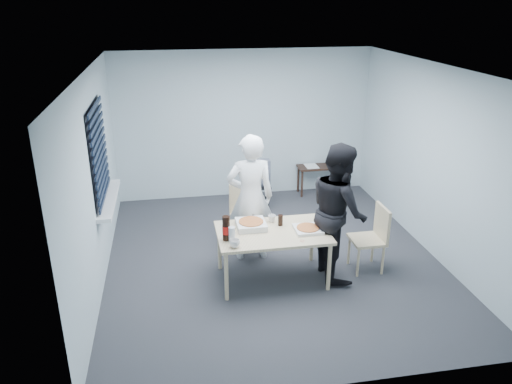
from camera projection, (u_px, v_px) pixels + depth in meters
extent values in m
plane|color=#2B2B2F|center=(272.00, 258.00, 6.98)|extent=(5.00, 5.00, 0.00)
plane|color=white|center=(275.00, 69.00, 6.02)|extent=(5.00, 5.00, 0.00)
plane|color=silver|center=(244.00, 125.00, 8.79)|extent=(4.50, 0.00, 4.50)
plane|color=silver|center=(335.00, 265.00, 4.21)|extent=(4.50, 0.00, 4.50)
plane|color=silver|center=(95.00, 181.00, 6.13)|extent=(0.00, 5.00, 5.00)
plane|color=silver|center=(433.00, 161.00, 6.87)|extent=(0.00, 5.00, 5.00)
plane|color=black|center=(98.00, 152.00, 6.41)|extent=(0.00, 1.30, 1.30)
cube|color=black|center=(100.00, 152.00, 6.41)|extent=(0.04, 1.30, 1.25)
cube|color=silver|center=(109.00, 199.00, 6.66)|extent=(0.18, 1.42, 0.05)
cube|color=beige|center=(273.00, 233.00, 6.24)|extent=(1.39, 0.88, 0.04)
cylinder|color=beige|center=(226.00, 277.00, 5.91)|extent=(0.05, 0.05, 0.64)
cylinder|color=beige|center=(219.00, 247.00, 6.61)|extent=(0.05, 0.05, 0.64)
cylinder|color=beige|center=(329.00, 267.00, 6.12)|extent=(0.05, 0.05, 0.64)
cylinder|color=beige|center=(312.00, 239.00, 6.81)|extent=(0.05, 0.05, 0.64)
cube|color=beige|center=(246.00, 218.00, 7.20)|extent=(0.42, 0.42, 0.04)
cube|color=beige|center=(243.00, 198.00, 7.29)|extent=(0.42, 0.04, 0.44)
cylinder|color=beige|center=(236.00, 238.00, 7.10)|extent=(0.03, 0.03, 0.41)
cylinder|color=beige|center=(233.00, 228.00, 7.41)|extent=(0.03, 0.03, 0.41)
cylinder|color=beige|center=(259.00, 236.00, 7.16)|extent=(0.03, 0.03, 0.41)
cylinder|color=beige|center=(255.00, 226.00, 7.47)|extent=(0.03, 0.03, 0.41)
cube|color=beige|center=(367.00, 240.00, 6.55)|extent=(0.42, 0.42, 0.04)
cube|color=beige|center=(382.00, 222.00, 6.50)|extent=(0.04, 0.42, 0.44)
cylinder|color=beige|center=(358.00, 262.00, 6.45)|extent=(0.03, 0.03, 0.41)
cylinder|color=beige|center=(349.00, 250.00, 6.76)|extent=(0.03, 0.03, 0.41)
cylinder|color=beige|center=(383.00, 260.00, 6.51)|extent=(0.03, 0.03, 0.41)
cylinder|color=beige|center=(373.00, 248.00, 6.82)|extent=(0.03, 0.03, 0.41)
imported|color=white|center=(250.00, 198.00, 6.71)|extent=(0.65, 0.42, 1.77)
imported|color=black|center=(339.00, 211.00, 6.31)|extent=(0.47, 0.86, 1.77)
cube|color=#351E18|center=(319.00, 167.00, 9.10)|extent=(0.79, 0.35, 0.04)
cylinder|color=#351E18|center=(302.00, 184.00, 9.01)|extent=(0.04, 0.04, 0.49)
cylinder|color=#351E18|center=(298.00, 179.00, 9.26)|extent=(0.04, 0.04, 0.49)
cylinder|color=#351E18|center=(340.00, 182.00, 9.13)|extent=(0.04, 0.04, 0.49)
cylinder|color=#351E18|center=(335.00, 177.00, 9.38)|extent=(0.04, 0.04, 0.49)
cube|color=black|center=(260.00, 186.00, 8.44)|extent=(0.32, 0.32, 0.04)
cylinder|color=black|center=(255.00, 201.00, 8.39)|extent=(0.04, 0.04, 0.41)
cylinder|color=black|center=(252.00, 196.00, 8.61)|extent=(0.04, 0.04, 0.41)
cylinder|color=black|center=(269.00, 200.00, 8.43)|extent=(0.04, 0.04, 0.41)
cylinder|color=black|center=(266.00, 195.00, 8.65)|extent=(0.04, 0.04, 0.41)
cube|color=slate|center=(260.00, 173.00, 8.35)|extent=(0.31, 0.17, 0.44)
cube|color=slate|center=(262.00, 178.00, 8.26)|extent=(0.23, 0.06, 0.21)
cube|color=white|center=(251.00, 226.00, 6.33)|extent=(0.37, 0.37, 0.04)
cube|color=white|center=(251.00, 223.00, 6.32)|extent=(0.37, 0.37, 0.04)
cylinder|color=#CC7F38|center=(251.00, 221.00, 6.31)|extent=(0.31, 0.31, 0.01)
cube|color=white|center=(308.00, 229.00, 6.25)|extent=(0.33, 0.33, 0.04)
cylinder|color=#CC7F38|center=(308.00, 227.00, 6.24)|extent=(0.28, 0.28, 0.01)
imported|color=silver|center=(235.00, 243.00, 5.82)|extent=(0.17, 0.17, 0.10)
imported|color=silver|center=(272.00, 218.00, 6.48)|extent=(0.10, 0.10, 0.09)
cylinder|color=black|center=(280.00, 220.00, 6.37)|extent=(0.07, 0.07, 0.14)
cylinder|color=black|center=(226.00, 228.00, 5.96)|extent=(0.09, 0.09, 0.31)
cylinder|color=red|center=(226.00, 230.00, 5.97)|extent=(0.10, 0.10, 0.10)
cylinder|color=silver|center=(232.00, 234.00, 5.95)|extent=(0.09, 0.09, 0.19)
torus|color=red|center=(302.00, 241.00, 5.99)|extent=(0.07, 0.07, 0.00)
cube|color=white|center=(311.00, 166.00, 9.08)|extent=(0.23, 0.31, 0.01)
cube|color=black|center=(331.00, 163.00, 9.14)|extent=(0.17, 0.14, 0.06)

